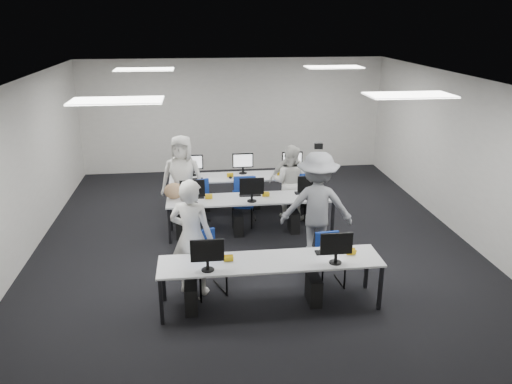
{
  "coord_description": "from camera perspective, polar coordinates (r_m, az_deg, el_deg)",
  "views": [
    {
      "loc": [
        -0.97,
        -8.71,
        4.04
      ],
      "look_at": [
        0.05,
        -0.23,
        1.0
      ],
      "focal_mm": 35.0,
      "sensor_mm": 36.0,
      "label": 1
    }
  ],
  "objects": [
    {
      "name": "room",
      "position": [
        9.13,
        -0.48,
        3.42
      ],
      "size": [
        9.0,
        9.02,
        3.0
      ],
      "color": "black",
      "rests_on": "ground"
    },
    {
      "name": "ceiling_panels",
      "position": [
        8.83,
        -0.51,
        12.71
      ],
      "size": [
        5.2,
        4.6,
        0.02
      ],
      "color": "white",
      "rests_on": "room"
    },
    {
      "name": "desk_front",
      "position": [
        7.22,
        1.68,
        -8.18
      ],
      "size": [
        3.2,
        0.7,
        0.73
      ],
      "color": "#B9BBBE",
      "rests_on": "ground"
    },
    {
      "name": "desk_mid",
      "position": [
        9.58,
        -0.6,
        -0.97
      ],
      "size": [
        3.2,
        0.7,
        0.73
      ],
      "color": "#B9BBBE",
      "rests_on": "ground"
    },
    {
      "name": "desk_back",
      "position": [
        10.89,
        -1.41,
        1.6
      ],
      "size": [
        3.2,
        0.7,
        0.73
      ],
      "color": "#B9BBBE",
      "rests_on": "ground"
    },
    {
      "name": "equipment_front",
      "position": [
        7.34,
        0.17,
        -10.56
      ],
      "size": [
        2.51,
        0.41,
        1.19
      ],
      "color": "#0B319A",
      "rests_on": "desk_front"
    },
    {
      "name": "equipment_mid",
      "position": [
        9.66,
        -1.71,
        -2.84
      ],
      "size": [
        2.91,
        0.41,
        1.19
      ],
      "color": "white",
      "rests_on": "desk_mid"
    },
    {
      "name": "equipment_back",
      "position": [
        11.03,
        -0.41,
        0.08
      ],
      "size": [
        2.91,
        0.41,
        1.19
      ],
      "color": "white",
      "rests_on": "desk_back"
    },
    {
      "name": "chair_0",
      "position": [
        7.77,
        -5.6,
        -9.32
      ],
      "size": [
        0.62,
        0.64,
        0.95
      ],
      "rotation": [
        0.0,
        0.0,
        0.37
      ],
      "color": "navy",
      "rests_on": "ground"
    },
    {
      "name": "chair_1",
      "position": [
        8.05,
        8.35,
        -8.66
      ],
      "size": [
        0.44,
        0.47,
        0.82
      ],
      "rotation": [
        0.0,
        0.0,
        0.09
      ],
      "color": "navy",
      "rests_on": "ground"
    },
    {
      "name": "chair_2",
      "position": [
        10.19,
        -7.37,
        -2.28
      ],
      "size": [
        0.56,
        0.58,
        0.87
      ],
      "rotation": [
        0.0,
        0.0,
        -0.36
      ],
      "color": "navy",
      "rests_on": "ground"
    },
    {
      "name": "chair_3",
      "position": [
        10.15,
        -1.42,
        -2.25
      ],
      "size": [
        0.51,
        0.54,
        0.85
      ],
      "rotation": [
        0.0,
        0.0,
        -0.23
      ],
      "color": "navy",
      "rests_on": "ground"
    },
    {
      "name": "chair_4",
      "position": [
        10.54,
        5.92,
        -1.53
      ],
      "size": [
        0.53,
        0.55,
        0.84
      ],
      "rotation": [
        0.0,
        0.0,
        0.31
      ],
      "color": "navy",
      "rests_on": "ground"
    },
    {
      "name": "chair_5",
      "position": [
        10.41,
        -6.89,
        -1.66
      ],
      "size": [
        0.61,
        0.63,
        0.93
      ],
      "rotation": [
        0.0,
        0.0,
        0.37
      ],
      "color": "navy",
      "rests_on": "ground"
    },
    {
      "name": "chair_6",
      "position": [
        10.48,
        -1.34,
        -1.31
      ],
      "size": [
        0.49,
        0.53,
        0.96
      ],
      "rotation": [
        0.0,
        0.0,
        -0.03
      ],
      "color": "navy",
      "rests_on": "ground"
    },
    {
      "name": "chair_7",
      "position": [
        10.64,
        5.3,
        -1.03
      ],
      "size": [
        0.49,
        0.53,
        0.98
      ],
      "rotation": [
        0.0,
        0.0,
        -0.01
      ],
      "color": "navy",
      "rests_on": "ground"
    },
    {
      "name": "handbag",
      "position": [
        9.61,
        -9.33,
        0.14
      ],
      "size": [
        0.4,
        0.27,
        0.31
      ],
      "primitive_type": "ellipsoid",
      "rotation": [
        0.0,
        0.0,
        0.07
      ],
      "color": "#A67B55",
      "rests_on": "desk_mid"
    },
    {
      "name": "student_0",
      "position": [
        7.52,
        -7.37,
        -5.16
      ],
      "size": [
        0.78,
        0.65,
        1.83
      ],
      "primitive_type": "imported",
      "rotation": [
        0.0,
        0.0,
        2.78
      ],
      "color": "beige",
      "rests_on": "ground"
    },
    {
      "name": "student_1",
      "position": [
        10.34,
        3.88,
        1.13
      ],
      "size": [
        0.93,
        0.84,
        1.55
      ],
      "primitive_type": "imported",
      "rotation": [
        0.0,
        0.0,
        2.73
      ],
      "color": "beige",
      "rests_on": "ground"
    },
    {
      "name": "student_2",
      "position": [
        10.28,
        -8.4,
        1.54
      ],
      "size": [
        0.96,
        0.71,
        1.79
      ],
      "primitive_type": "imported",
      "rotation": [
        0.0,
        0.0,
        -0.17
      ],
      "color": "beige",
      "rests_on": "ground"
    },
    {
      "name": "student_3",
      "position": [
        10.56,
        3.91,
        1.41
      ],
      "size": [
        0.91,
        0.44,
        1.51
      ],
      "primitive_type": "imported",
      "rotation": [
        0.0,
        0.0,
        0.08
      ],
      "color": "beige",
      "rests_on": "ground"
    },
    {
      "name": "photographer",
      "position": [
        8.59,
        6.97,
        -1.63
      ],
      "size": [
        1.33,
        0.89,
        1.91
      ],
      "primitive_type": "imported",
      "rotation": [
        0.0,
        0.0,
        2.98
      ],
      "color": "gray",
      "rests_on": "ground"
    },
    {
      "name": "dslr_camera",
      "position": [
        8.45,
        7.16,
        5.27
      ],
      "size": [
        0.17,
        0.2,
        0.1
      ],
      "primitive_type": "cube",
      "rotation": [
        0.0,
        0.0,
        2.98
      ],
      "color": "black",
      "rests_on": "photographer"
    }
  ]
}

